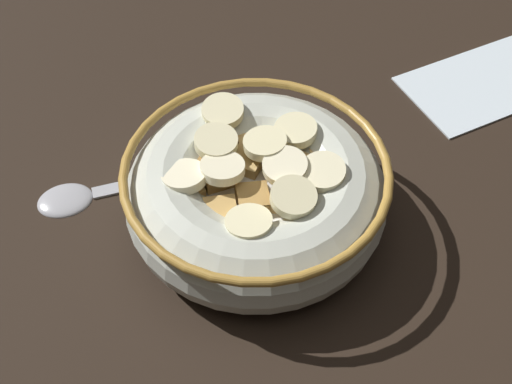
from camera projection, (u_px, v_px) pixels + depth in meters
ground_plane at (256, 229)px, 46.66cm from camera, size 90.46×90.46×2.00cm
cereal_bowl at (256, 191)px, 43.54cm from camera, size 17.24×17.24×6.27cm
spoon at (93, 191)px, 47.10cm from camera, size 13.03×9.70×0.80cm
folded_napkin at (485, 83)px, 54.82cm from camera, size 15.18×12.58×0.30cm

